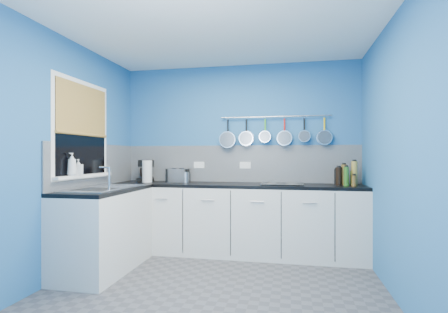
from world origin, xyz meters
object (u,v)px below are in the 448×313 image
(soap_bottle_a, at_px, (72,164))
(hob, at_px, (282,184))
(coffee_maker, at_px, (145,171))
(paper_towel, at_px, (147,171))
(soap_bottle_b, at_px, (78,167))
(toaster, at_px, (178,175))
(canister, at_px, (185,177))

(soap_bottle_a, bearing_deg, hob, 28.28)
(soap_bottle_a, bearing_deg, coffee_maker, 77.31)
(paper_towel, bearing_deg, soap_bottle_b, -107.64)
(soap_bottle_b, bearing_deg, soap_bottle_a, -90.00)
(toaster, bearing_deg, soap_bottle_a, -109.82)
(paper_towel, distance_m, canister, 0.53)
(soap_bottle_b, bearing_deg, canister, 52.76)
(coffee_maker, relative_size, canister, 2.15)
(paper_towel, bearing_deg, toaster, 17.36)
(paper_towel, distance_m, coffee_maker, 0.09)
(soap_bottle_b, bearing_deg, hob, 25.99)
(soap_bottle_b, relative_size, hob, 0.33)
(soap_bottle_a, relative_size, paper_towel, 0.81)
(soap_bottle_b, height_order, canister, soap_bottle_b)
(soap_bottle_a, bearing_deg, soap_bottle_b, 90.00)
(paper_towel, bearing_deg, hob, 0.27)
(paper_towel, xyz_separation_m, canister, (0.51, 0.08, -0.08))
(soap_bottle_a, bearing_deg, paper_towel, 73.94)
(soap_bottle_a, distance_m, coffee_maker, 1.24)
(coffee_maker, distance_m, toaster, 0.46)
(paper_towel, height_order, coffee_maker, coffee_maker)
(paper_towel, height_order, toaster, paper_towel)
(soap_bottle_b, xyz_separation_m, paper_towel, (0.33, 1.03, -0.09))
(coffee_maker, distance_m, canister, 0.58)
(canister, bearing_deg, hob, -2.98)
(toaster, relative_size, canister, 2.01)
(soap_bottle_a, distance_m, paper_towel, 1.19)
(paper_towel, relative_size, hob, 0.56)
(soap_bottle_a, relative_size, coffee_maker, 0.79)
(soap_bottle_a, bearing_deg, toaster, 60.19)
(coffee_maker, relative_size, hob, 0.57)
(hob, bearing_deg, toaster, 175.33)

